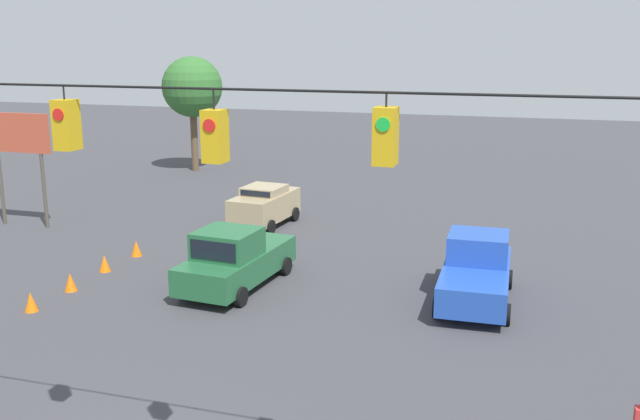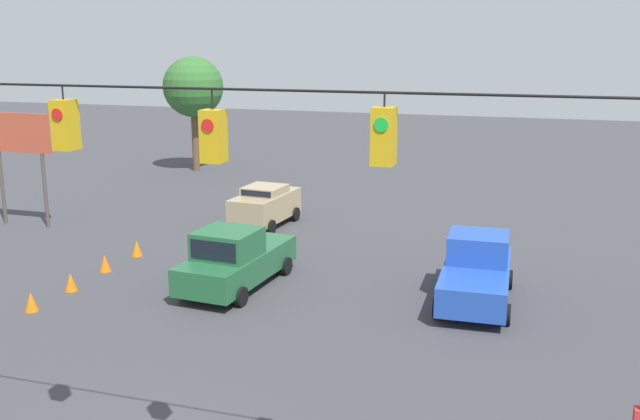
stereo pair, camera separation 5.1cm
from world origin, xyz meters
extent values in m
cylinder|color=black|center=(0.00, -0.42, 7.49)|extent=(22.88, 0.04, 0.04)
cube|color=gold|center=(-5.33, -0.42, 6.88)|extent=(0.32, 0.36, 0.83)
cylinder|color=black|center=(-5.33, -0.42, 7.39)|extent=(0.03, 0.03, 0.20)
cylinder|color=green|center=(-5.33, -0.23, 7.07)|extent=(0.20, 0.02, 0.20)
cube|color=gold|center=(-2.67, -0.42, 6.78)|extent=(0.32, 0.36, 0.81)
cylinder|color=black|center=(-2.67, -0.42, 7.34)|extent=(0.03, 0.03, 0.31)
cylinder|color=red|center=(-2.67, -0.23, 6.96)|extent=(0.20, 0.02, 0.20)
cube|color=gold|center=(0.00, -0.42, 6.86)|extent=(0.32, 0.36, 0.83)
cylinder|color=black|center=(0.00, -0.42, 7.38)|extent=(0.03, 0.03, 0.23)
cylinder|color=red|center=(0.00, -0.23, 7.04)|extent=(0.20, 0.02, 0.20)
cube|color=#234CB2|center=(-5.80, -12.55, 0.77)|extent=(2.19, 5.11, 0.90)
cube|color=#234CB2|center=(-5.78, -13.16, 1.67)|extent=(1.94, 1.87, 0.90)
cube|color=black|center=(-5.76, -14.08, 1.67)|extent=(1.64, 0.07, 0.63)
cylinder|color=black|center=(-6.78, -14.22, 0.32)|extent=(0.24, 0.65, 0.64)
cylinder|color=black|center=(-4.73, -14.16, 0.32)|extent=(0.24, 0.65, 0.64)
cylinder|color=black|center=(-6.87, -10.94, 0.32)|extent=(0.24, 0.65, 0.64)
cylinder|color=black|center=(-4.82, -10.88, 0.32)|extent=(0.24, 0.65, 0.64)
cube|color=tan|center=(4.18, -19.57, 0.89)|extent=(2.16, 4.07, 1.14)
cube|color=tan|center=(4.18, -19.57, 1.64)|extent=(1.82, 1.87, 0.36)
cube|color=black|center=(4.26, -18.70, 1.64)|extent=(1.45, 0.15, 0.25)
cylinder|color=black|center=(5.20, -18.39, 0.32)|extent=(0.28, 0.66, 0.64)
cylinder|color=black|center=(3.40, -18.22, 0.32)|extent=(0.28, 0.66, 0.64)
cylinder|color=black|center=(4.97, -20.93, 0.32)|extent=(0.28, 0.66, 0.64)
cylinder|color=black|center=(3.17, -20.76, 0.32)|extent=(0.28, 0.66, 0.64)
cube|color=#236038|center=(2.10, -11.75, 0.77)|extent=(2.50, 5.34, 0.90)
cube|color=#236038|center=(2.15, -11.13, 1.67)|extent=(2.05, 2.02, 0.90)
cube|color=black|center=(2.23, -10.19, 1.67)|extent=(1.64, 0.16, 0.63)
cylinder|color=black|center=(3.27, -10.17, 0.32)|extent=(0.28, 0.66, 0.64)
cylinder|color=black|center=(1.22, -9.99, 0.32)|extent=(0.28, 0.66, 0.64)
cylinder|color=black|center=(2.97, -13.52, 0.32)|extent=(0.28, 0.66, 0.64)
cylinder|color=black|center=(0.92, -13.34, 0.32)|extent=(0.28, 0.66, 0.64)
cone|color=orange|center=(7.27, -7.68, 0.31)|extent=(0.42, 0.42, 0.62)
cone|color=orange|center=(7.24, -9.61, 0.31)|extent=(0.42, 0.42, 0.62)
cone|color=orange|center=(7.33, -11.74, 0.31)|extent=(0.42, 0.42, 0.62)
cone|color=orange|center=(7.24, -13.74, 0.31)|extent=(0.42, 0.42, 0.62)
cylinder|color=#4C473D|center=(13.38, -16.38, 1.67)|extent=(0.16, 0.16, 3.34)
cylinder|color=#4C473D|center=(15.68, -16.38, 1.67)|extent=(0.16, 0.16, 3.34)
cube|color=#BF4C33|center=(14.53, -16.38, 4.21)|extent=(3.29, 0.12, 1.74)
cylinder|color=brown|center=(13.53, -31.18, 2.14)|extent=(0.44, 0.44, 4.27)
sphere|color=#336B2D|center=(13.53, -31.18, 5.31)|extent=(3.77, 3.77, 3.77)
camera|label=1|loc=(-7.42, 9.50, 8.23)|focal=40.00mm
camera|label=2|loc=(-7.47, 9.49, 8.23)|focal=40.00mm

